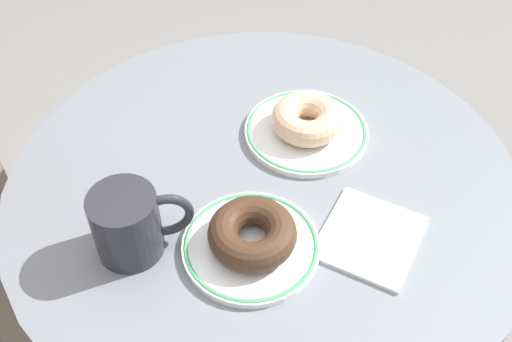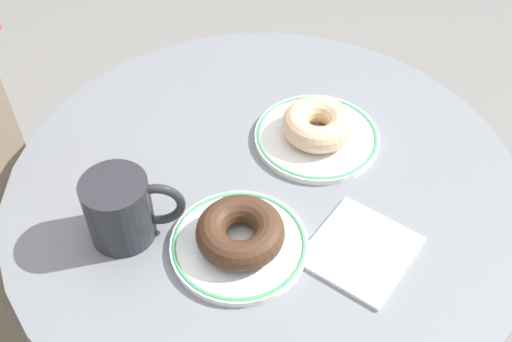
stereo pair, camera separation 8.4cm
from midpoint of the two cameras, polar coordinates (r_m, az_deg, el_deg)
cafe_table at (r=1.03m, az=3.20°, el=-8.07°), size 0.75×0.75×0.70m
plate_left at (r=0.80m, az=1.45°, el=-7.04°), size 0.18×0.18×0.01m
plate_right at (r=0.94m, az=8.25°, el=3.05°), size 0.19×0.19×0.01m
donut_chocolate at (r=0.78m, az=1.63°, el=-5.88°), size 0.16×0.16×0.04m
donut_glazed at (r=0.93m, az=8.41°, el=4.20°), size 0.14×0.14×0.04m
paper_napkin at (r=0.82m, az=12.71°, el=-7.39°), size 0.13×0.13×0.01m
coffee_mug at (r=0.79m, az=-9.44°, el=-3.68°), size 0.11×0.11×0.10m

